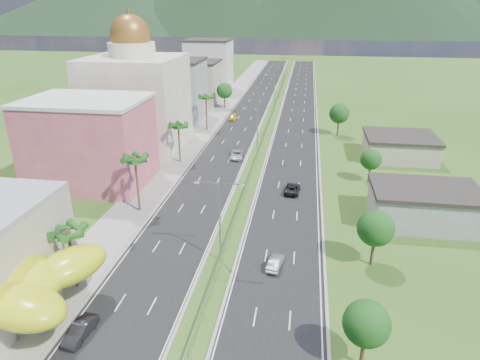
% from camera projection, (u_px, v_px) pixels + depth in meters
% --- Properties ---
extents(ground, '(500.00, 500.00, 0.00)m').
position_uv_depth(ground, '(203.00, 311.00, 45.87)').
color(ground, '#2D5119').
rests_on(ground, ground).
extents(road_left, '(11.00, 260.00, 0.04)m').
position_uv_depth(road_left, '(248.00, 113.00, 129.14)').
color(road_left, black).
rests_on(road_left, ground).
extents(road_right, '(11.00, 260.00, 0.04)m').
position_uv_depth(road_right, '(298.00, 115.00, 127.02)').
color(road_right, black).
rests_on(road_right, ground).
extents(sidewalk_left, '(7.00, 260.00, 0.12)m').
position_uv_depth(sidewalk_left, '(217.00, 112.00, 130.46)').
color(sidewalk_left, gray).
rests_on(sidewalk_left, ground).
extents(median_guardrail, '(0.10, 216.06, 0.76)m').
position_uv_depth(median_guardrail, '(267.00, 128.00, 111.40)').
color(median_guardrail, gray).
rests_on(median_guardrail, ground).
extents(streetlight_median_b, '(6.04, 0.25, 11.00)m').
position_uv_depth(streetlight_median_b, '(220.00, 214.00, 52.43)').
color(streetlight_median_b, gray).
rests_on(streetlight_median_b, ground).
extents(streetlight_median_c, '(6.04, 0.25, 11.00)m').
position_uv_depth(streetlight_median_c, '(257.00, 127.00, 88.97)').
color(streetlight_median_c, gray).
rests_on(streetlight_median_c, ground).
extents(streetlight_median_d, '(6.04, 0.25, 11.00)m').
position_uv_depth(streetlight_median_d, '(274.00, 88.00, 130.08)').
color(streetlight_median_d, gray).
rests_on(streetlight_median_d, ground).
extents(streetlight_median_e, '(6.04, 0.25, 11.00)m').
position_uv_depth(streetlight_median_e, '(283.00, 68.00, 171.19)').
color(streetlight_median_e, gray).
rests_on(streetlight_median_e, ground).
extents(pink_shophouse, '(20.00, 15.00, 15.00)m').
position_uv_depth(pink_shophouse, '(90.00, 144.00, 76.19)').
color(pink_shophouse, '#BF4E63').
rests_on(pink_shophouse, ground).
extents(domed_building, '(20.00, 20.00, 28.70)m').
position_uv_depth(domed_building, '(136.00, 96.00, 95.73)').
color(domed_building, '#BCB89C').
rests_on(domed_building, ground).
extents(midrise_grey, '(16.00, 15.00, 16.00)m').
position_uv_depth(midrise_grey, '(174.00, 91.00, 119.71)').
color(midrise_grey, gray).
rests_on(midrise_grey, ground).
extents(midrise_beige, '(16.00, 15.00, 13.00)m').
position_uv_depth(midrise_beige, '(194.00, 83.00, 140.38)').
color(midrise_beige, '#A79F89').
rests_on(midrise_beige, ground).
extents(midrise_white, '(16.00, 15.00, 18.00)m').
position_uv_depth(midrise_white, '(209.00, 66.00, 160.43)').
color(midrise_white, silver).
rests_on(midrise_white, ground).
extents(shed_near, '(15.00, 10.00, 5.00)m').
position_uv_depth(shed_near, '(424.00, 207.00, 63.81)').
color(shed_near, gray).
rests_on(shed_near, ground).
extents(shed_far, '(14.00, 12.00, 4.40)m').
position_uv_depth(shed_far, '(399.00, 148.00, 91.05)').
color(shed_far, '#A79F89').
rests_on(shed_far, ground).
extents(palm_tree_b, '(3.60, 3.60, 8.10)m').
position_uv_depth(palm_tree_b, '(68.00, 234.00, 47.19)').
color(palm_tree_b, '#47301C').
rests_on(palm_tree_b, ground).
extents(palm_tree_c, '(3.60, 3.60, 9.60)m').
position_uv_depth(palm_tree_c, '(135.00, 161.00, 64.91)').
color(palm_tree_c, '#47301C').
rests_on(palm_tree_c, ground).
extents(palm_tree_d, '(3.60, 3.60, 8.60)m').
position_uv_depth(palm_tree_d, '(178.00, 127.00, 86.29)').
color(palm_tree_d, '#47301C').
rests_on(palm_tree_d, ground).
extents(palm_tree_e, '(3.60, 3.60, 9.40)m').
position_uv_depth(palm_tree_e, '(206.00, 98.00, 108.83)').
color(palm_tree_e, '#47301C').
rests_on(palm_tree_e, ground).
extents(leafy_tree_lfar, '(4.90, 4.90, 8.05)m').
position_uv_depth(leafy_tree_lfar, '(224.00, 91.00, 132.71)').
color(leafy_tree_lfar, '#47301C').
rests_on(leafy_tree_lfar, ground).
extents(leafy_tree_ra, '(4.20, 4.20, 6.90)m').
position_uv_depth(leafy_tree_ra, '(366.00, 324.00, 37.23)').
color(leafy_tree_ra, '#47301C').
rests_on(leafy_tree_ra, ground).
extents(leafy_tree_rb, '(4.55, 4.55, 7.47)m').
position_uv_depth(leafy_tree_rb, '(376.00, 228.00, 52.18)').
color(leafy_tree_rb, '#47301C').
rests_on(leafy_tree_rb, ground).
extents(leafy_tree_rc, '(3.85, 3.85, 6.33)m').
position_uv_depth(leafy_tree_rc, '(371.00, 160.00, 77.64)').
color(leafy_tree_rc, '#47301C').
rests_on(leafy_tree_rc, ground).
extents(leafy_tree_rd, '(4.90, 4.90, 8.05)m').
position_uv_depth(leafy_tree_rd, '(339.00, 114.00, 105.15)').
color(leafy_tree_rd, '#47301C').
rests_on(leafy_tree_rd, ground).
extents(mountain_ridge, '(860.00, 140.00, 90.00)m').
position_uv_depth(mountain_ridge, '(358.00, 35.00, 448.48)').
color(mountain_ridge, black).
rests_on(mountain_ridge, ground).
extents(car_dark_left, '(1.95, 4.68, 1.51)m').
position_uv_depth(car_dark_left, '(80.00, 330.00, 42.09)').
color(car_dark_left, black).
rests_on(car_dark_left, road_left).
extents(car_silver_mid_left, '(3.08, 5.70, 1.52)m').
position_uv_depth(car_silver_mid_left, '(237.00, 155.00, 91.10)').
color(car_silver_mid_left, '#A9ACB1').
rests_on(car_silver_mid_left, road_left).
extents(car_yellow_far_left, '(2.11, 4.89, 1.40)m').
position_uv_depth(car_yellow_far_left, '(233.00, 117.00, 121.34)').
color(car_yellow_far_left, gold).
rests_on(car_yellow_far_left, road_left).
extents(car_silver_right, '(2.03, 4.27, 1.35)m').
position_uv_depth(car_silver_right, '(275.00, 263.00, 53.26)').
color(car_silver_right, '#989A9F').
rests_on(car_silver_right, road_right).
extents(car_dark_far_right, '(2.85, 5.39, 1.44)m').
position_uv_depth(car_dark_far_right, '(292.00, 188.00, 74.53)').
color(car_dark_far_right, black).
rests_on(car_dark_far_right, road_right).
extents(motorcycle, '(0.76, 1.80, 1.11)m').
position_uv_depth(motorcycle, '(132.00, 245.00, 57.46)').
color(motorcycle, black).
rests_on(motorcycle, road_left).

